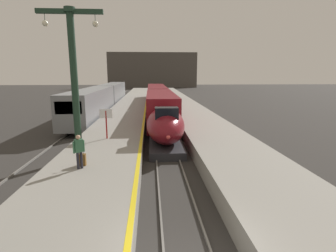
# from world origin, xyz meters

# --- Properties ---
(platform_left) EXTENTS (4.80, 110.00, 1.05)m
(platform_left) POSITION_xyz_m (-4.05, 24.75, 0.53)
(platform_left) COLOR gray
(platform_left) RESTS_ON ground
(platform_right) EXTENTS (4.80, 110.00, 1.05)m
(platform_right) POSITION_xyz_m (4.05, 24.75, 0.53)
(platform_right) COLOR gray
(platform_right) RESTS_ON ground
(platform_left_safety_stripe) EXTENTS (0.20, 107.80, 0.01)m
(platform_left_safety_stripe) POSITION_xyz_m (-1.77, 24.75, 1.05)
(platform_left_safety_stripe) COLOR yellow
(platform_left_safety_stripe) RESTS_ON platform_left
(rail_main_left) EXTENTS (0.08, 110.00, 0.12)m
(rail_main_left) POSITION_xyz_m (-0.75, 27.50, 0.06)
(rail_main_left) COLOR slate
(rail_main_left) RESTS_ON ground
(rail_main_right) EXTENTS (0.08, 110.00, 0.12)m
(rail_main_right) POSITION_xyz_m (0.75, 27.50, 0.06)
(rail_main_right) COLOR slate
(rail_main_right) RESTS_ON ground
(rail_secondary_left) EXTENTS (0.08, 110.00, 0.12)m
(rail_secondary_left) POSITION_xyz_m (-8.85, 27.50, 0.06)
(rail_secondary_left) COLOR slate
(rail_secondary_left) RESTS_ON ground
(rail_secondary_right) EXTENTS (0.08, 110.00, 0.12)m
(rail_secondary_right) POSITION_xyz_m (-7.35, 27.50, 0.06)
(rail_secondary_right) COLOR slate
(rail_secondary_right) RESTS_ON ground
(highspeed_train_main) EXTENTS (2.92, 37.81, 3.60)m
(highspeed_train_main) POSITION_xyz_m (0.00, 28.09, 1.93)
(highspeed_train_main) COLOR maroon
(highspeed_train_main) RESTS_ON ground
(regional_train_adjacent) EXTENTS (2.85, 36.60, 3.80)m
(regional_train_adjacent) POSITION_xyz_m (-8.10, 34.51, 2.13)
(regional_train_adjacent) COLOR gray
(regional_train_adjacent) RESTS_ON ground
(station_column_mid) EXTENTS (4.00, 0.68, 8.50)m
(station_column_mid) POSITION_xyz_m (-5.90, 10.91, 6.21)
(station_column_mid) COLOR #1E3828
(station_column_mid) RESTS_ON platform_left
(passenger_near_edge) EXTENTS (0.49, 0.39, 1.69)m
(passenger_near_edge) POSITION_xyz_m (-4.58, 6.12, 2.04)
(passenger_near_edge) COLOR #23232D
(passenger_near_edge) RESTS_ON platform_left
(rolling_suitcase) EXTENTS (0.40, 0.22, 0.98)m
(rolling_suitcase) POSITION_xyz_m (-4.60, 6.57, 1.35)
(rolling_suitcase) COLOR brown
(rolling_suitcase) RESTS_ON platform_left
(departure_info_board) EXTENTS (0.90, 0.10, 2.12)m
(departure_info_board) POSITION_xyz_m (-4.23, 12.16, 2.56)
(departure_info_board) COLOR maroon
(departure_info_board) RESTS_ON platform_left
(terminus_back_wall) EXTENTS (36.00, 2.00, 14.00)m
(terminus_back_wall) POSITION_xyz_m (0.00, 102.00, 7.00)
(terminus_back_wall) COLOR #4C4742
(terminus_back_wall) RESTS_ON ground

